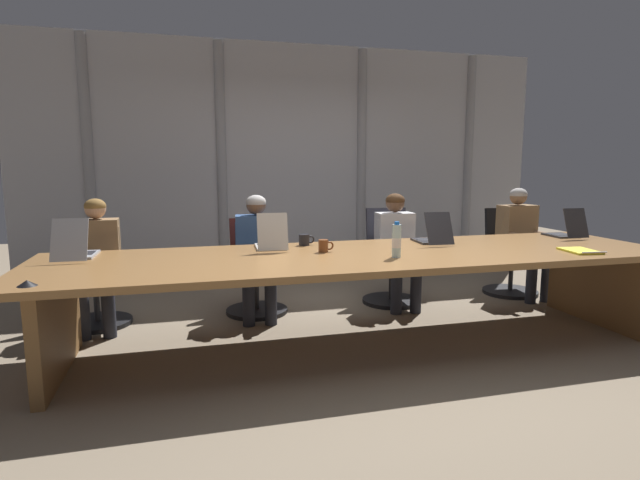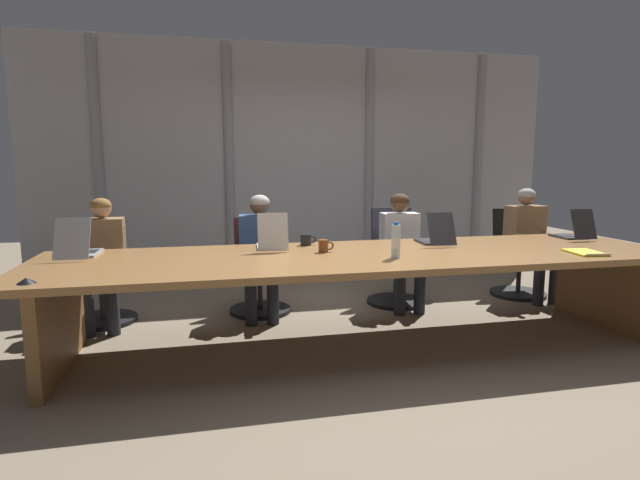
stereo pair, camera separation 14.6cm
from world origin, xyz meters
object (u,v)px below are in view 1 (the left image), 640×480
at_px(person_left_end, 97,257).
at_px(spiral_notepad, 580,251).
at_px(laptop_left_mid, 271,242).
at_px(office_chair_left_mid, 255,277).
at_px(laptop_left_end, 76,250).
at_px(office_chair_right_mid, 509,262).
at_px(person_right_mid, 522,236).
at_px(coffee_mug_far, 305,240).
at_px(office_chair_center, 390,267).
at_px(water_bottle_primary, 397,241).
at_px(laptop_center, 432,237).
at_px(conference_mic_left_side, 27,283).
at_px(office_chair_left_end, 95,285).
at_px(person_center, 397,243).
at_px(laptop_right_mid, 565,231).
at_px(person_left_mid, 257,248).
at_px(coffee_mug_near, 324,246).

height_order(person_left_end, spiral_notepad, person_left_end).
distance_m(laptop_left_mid, office_chair_left_mid, 0.90).
distance_m(laptop_left_end, office_chair_right_mid, 4.42).
height_order(person_right_mid, coffee_mug_far, person_right_mid).
height_order(office_chair_center, office_chair_right_mid, office_chair_center).
bearing_deg(office_chair_center, water_bottle_primary, -15.43).
distance_m(laptop_center, conference_mic_left_side, 3.13).
xyz_separation_m(office_chair_left_end, coffee_mug_far, (1.81, -0.65, 0.44)).
height_order(person_center, conference_mic_left_side, person_center).
xyz_separation_m(laptop_right_mid, coffee_mug_far, (-2.54, 0.17, -0.01)).
xyz_separation_m(laptop_center, person_right_mid, (1.44, 0.68, -0.13)).
distance_m(person_left_mid, coffee_mug_far, 0.62).
xyz_separation_m(office_chair_left_end, person_right_mid, (4.37, -0.15, 0.32)).
bearing_deg(laptop_right_mid, laptop_left_mid, 91.84).
xyz_separation_m(office_chair_left_mid, water_bottle_primary, (0.88, -1.39, 0.53)).
distance_m(laptop_left_end, spiral_notepad, 3.93).
relative_size(laptop_left_mid, office_chair_right_mid, 0.44).
relative_size(person_left_mid, coffee_mug_near, 9.29).
bearing_deg(office_chair_left_mid, office_chair_center, 88.05).
bearing_deg(person_right_mid, laptop_right_mid, -6.16).
height_order(office_chair_left_end, spiral_notepad, office_chair_left_end).
bearing_deg(coffee_mug_near, person_left_end, 154.56).
relative_size(laptop_left_mid, laptop_center, 0.92).
height_order(laptop_right_mid, office_chair_right_mid, laptop_right_mid).
bearing_deg(laptop_left_end, person_right_mid, -79.57).
xyz_separation_m(laptop_center, person_left_end, (-2.87, 0.67, -0.16)).
relative_size(laptop_left_mid, office_chair_left_mid, 0.46).
distance_m(laptop_left_end, conference_mic_left_side, 0.89).
relative_size(laptop_left_end, spiral_notepad, 1.53).
bearing_deg(spiral_notepad, person_left_mid, 157.08).
relative_size(laptop_left_mid, spiral_notepad, 1.28).
distance_m(office_chair_left_mid, person_right_mid, 2.93).
bearing_deg(conference_mic_left_side, person_left_mid, 44.60).
xyz_separation_m(laptop_center, spiral_notepad, (0.94, -0.72, -0.05)).
relative_size(laptop_left_end, water_bottle_primary, 1.86).
distance_m(water_bottle_primary, coffee_mug_near, 0.59).
bearing_deg(office_chair_right_mid, office_chair_left_mid, -82.94).
distance_m(person_left_end, conference_mic_left_side, 1.53).
bearing_deg(laptop_left_end, coffee_mug_near, -95.14).
distance_m(person_left_mid, person_center, 1.43).
bearing_deg(office_chair_left_end, person_right_mid, 78.18).
bearing_deg(person_left_end, laptop_left_mid, 65.11).
bearing_deg(person_left_mid, office_chair_left_mid, -173.78).
bearing_deg(laptop_left_mid, person_left_mid, 6.51).
bearing_deg(conference_mic_left_side, person_right_mid, 18.92).
distance_m(laptop_right_mid, person_left_end, 4.35).
relative_size(laptop_left_mid, office_chair_center, 0.43).
xyz_separation_m(laptop_left_end, office_chair_left_mid, (1.44, 0.79, -0.46)).
distance_m(office_chair_left_mid, person_left_mid, 0.35).
height_order(office_chair_left_end, person_left_mid, person_left_mid).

